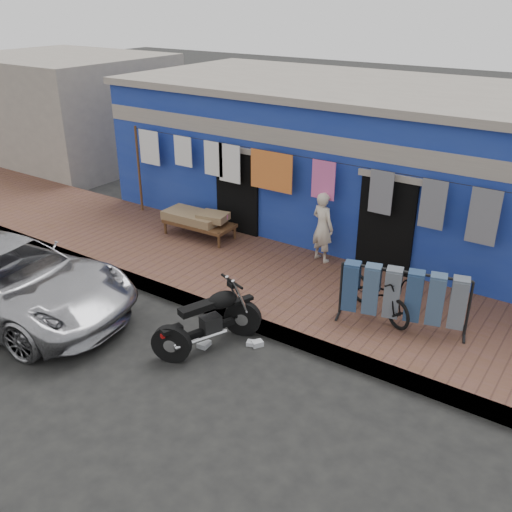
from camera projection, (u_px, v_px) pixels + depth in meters
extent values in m
plane|color=black|center=(182.00, 370.00, 8.64)|extent=(80.00, 80.00, 0.00)
cube|color=brown|center=(286.00, 287.00, 10.83)|extent=(28.00, 3.00, 0.25)
cube|color=gray|center=(241.00, 319.00, 9.75)|extent=(28.00, 0.10, 0.25)
cube|color=navy|center=(378.00, 164.00, 13.20)|extent=(12.00, 5.00, 3.20)
cube|color=#9E9384|center=(331.00, 144.00, 10.98)|extent=(12.00, 0.14, 0.35)
cube|color=#9E9384|center=(385.00, 89.00, 12.49)|extent=(12.20, 5.20, 0.16)
cube|color=black|center=(238.00, 198.00, 12.68)|extent=(1.10, 0.10, 2.10)
cube|color=black|center=(385.00, 232.00, 10.88)|extent=(1.10, 0.10, 2.10)
cube|color=#9E9384|center=(67.00, 109.00, 18.80)|extent=(6.00, 5.00, 3.40)
cylinder|color=brown|center=(139.00, 169.00, 13.84)|extent=(0.06, 0.06, 2.10)
cylinder|color=black|center=(323.00, 160.00, 10.85)|extent=(10.00, 0.01, 0.01)
cube|color=silver|center=(149.00, 147.00, 13.37)|extent=(0.60, 0.02, 0.81)
cube|color=silver|center=(183.00, 151.00, 12.81)|extent=(0.50, 0.02, 0.68)
cube|color=silver|center=(214.00, 159.00, 12.38)|extent=(0.50, 0.02, 0.76)
cube|color=silver|center=(230.00, 163.00, 12.17)|extent=(0.55, 0.02, 0.83)
cube|color=#CC4C26|center=(271.00, 171.00, 11.62)|extent=(1.00, 0.02, 0.82)
cube|color=#CC5594|center=(323.00, 180.00, 10.99)|extent=(0.50, 0.02, 0.77)
cube|color=slate|center=(381.00, 192.00, 10.39)|extent=(0.45, 0.02, 0.82)
cube|color=slate|center=(433.00, 204.00, 9.91)|extent=(0.45, 0.02, 0.89)
cube|color=slate|center=(484.00, 217.00, 9.49)|extent=(0.50, 0.02, 0.97)
imported|color=#B0B0B5|center=(8.00, 278.00, 9.93)|extent=(5.08, 2.82, 1.36)
imported|color=beige|center=(323.00, 227.00, 11.32)|extent=(0.60, 0.48, 1.44)
imported|color=black|center=(380.00, 288.00, 9.46)|extent=(1.60, 1.19, 0.99)
cube|color=silver|center=(252.00, 343.00, 9.25)|extent=(0.19, 0.17, 0.07)
cube|color=silver|center=(257.00, 343.00, 9.23)|extent=(0.20, 0.22, 0.09)
cube|color=silver|center=(204.00, 344.00, 9.21)|extent=(0.19, 0.22, 0.08)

